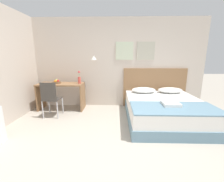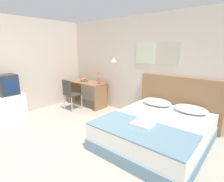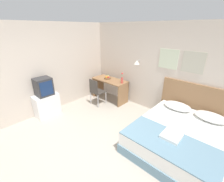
{
  "view_description": "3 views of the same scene",
  "coord_description": "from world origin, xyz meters",
  "px_view_note": "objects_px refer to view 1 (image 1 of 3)",
  "views": [
    {
      "loc": [
        0.11,
        -1.98,
        1.53
      ],
      "look_at": [
        0.01,
        1.44,
        0.74
      ],
      "focal_mm": 24.0,
      "sensor_mm": 36.0,
      "label": 1
    },
    {
      "loc": [
        2.64,
        -1.41,
        1.85
      ],
      "look_at": [
        0.02,
        1.7,
        0.83
      ],
      "focal_mm": 28.0,
      "sensor_mm": 36.0,
      "label": 2
    },
    {
      "loc": [
        1.99,
        -1.41,
        2.5
      ],
      "look_at": [
        -0.41,
        1.18,
        0.98
      ],
      "focal_mm": 24.0,
      "sensor_mm": 36.0,
      "label": 3
    }
  ],
  "objects_px": {
    "folded_towel_near_foot": "(171,104)",
    "fruit_bowl": "(57,82)",
    "desk": "(61,91)",
    "desk_chair": "(50,97)",
    "flower_vase": "(79,79)",
    "pillow_right": "(170,90)",
    "headboard": "(154,88)",
    "bed": "(164,110)",
    "pillow_left": "(144,90)",
    "throw_blanket": "(175,108)"
  },
  "relations": [
    {
      "from": "folded_towel_near_foot",
      "to": "fruit_bowl",
      "type": "height_order",
      "value": "fruit_bowl"
    },
    {
      "from": "desk",
      "to": "desk_chair",
      "type": "bearing_deg",
      "value": -94.1
    },
    {
      "from": "desk_chair",
      "to": "flower_vase",
      "type": "bearing_deg",
      "value": 47.53
    },
    {
      "from": "pillow_right",
      "to": "headboard",
      "type": "bearing_deg",
      "value": 141.56
    },
    {
      "from": "desk",
      "to": "flower_vase",
      "type": "bearing_deg",
      "value": 1.25
    },
    {
      "from": "bed",
      "to": "fruit_bowl",
      "type": "xyz_separation_m",
      "value": [
        -2.91,
        0.73,
        0.57
      ]
    },
    {
      "from": "bed",
      "to": "flower_vase",
      "type": "relative_size",
      "value": 5.86
    },
    {
      "from": "desk",
      "to": "flower_vase",
      "type": "height_order",
      "value": "flower_vase"
    },
    {
      "from": "desk_chair",
      "to": "flower_vase",
      "type": "height_order",
      "value": "flower_vase"
    },
    {
      "from": "fruit_bowl",
      "to": "headboard",
      "type": "bearing_deg",
      "value": 6.87
    },
    {
      "from": "pillow_left",
      "to": "desk_chair",
      "type": "xyz_separation_m",
      "value": [
        -2.45,
        -0.69,
        -0.04
      ]
    },
    {
      "from": "throw_blanket",
      "to": "pillow_left",
      "type": "bearing_deg",
      "value": 105.49
    },
    {
      "from": "flower_vase",
      "to": "folded_towel_near_foot",
      "type": "bearing_deg",
      "value": -28.38
    },
    {
      "from": "headboard",
      "to": "throw_blanket",
      "type": "height_order",
      "value": "headboard"
    },
    {
      "from": "folded_towel_near_foot",
      "to": "flower_vase",
      "type": "height_order",
      "value": "flower_vase"
    },
    {
      "from": "flower_vase",
      "to": "desk_chair",
      "type": "bearing_deg",
      "value": -132.47
    },
    {
      "from": "pillow_right",
      "to": "desk_chair",
      "type": "bearing_deg",
      "value": -167.97
    },
    {
      "from": "pillow_right",
      "to": "throw_blanket",
      "type": "bearing_deg",
      "value": -105.49
    },
    {
      "from": "headboard",
      "to": "pillow_right",
      "type": "bearing_deg",
      "value": -38.44
    },
    {
      "from": "throw_blanket",
      "to": "pillow_right",
      "type": "bearing_deg",
      "value": 74.51
    },
    {
      "from": "folded_towel_near_foot",
      "to": "desk_chair",
      "type": "height_order",
      "value": "desk_chair"
    },
    {
      "from": "pillow_right",
      "to": "throw_blanket",
      "type": "relative_size",
      "value": 0.4
    },
    {
      "from": "flower_vase",
      "to": "throw_blanket",
      "type": "bearing_deg",
      "value": -30.92
    },
    {
      "from": "bed",
      "to": "fruit_bowl",
      "type": "height_order",
      "value": "fruit_bowl"
    },
    {
      "from": "desk_chair",
      "to": "pillow_right",
      "type": "bearing_deg",
      "value": 12.03
    },
    {
      "from": "desk",
      "to": "desk_chair",
      "type": "height_order",
      "value": "desk_chair"
    },
    {
      "from": "folded_towel_near_foot",
      "to": "bed",
      "type": "bearing_deg",
      "value": 86.58
    },
    {
      "from": "headboard",
      "to": "pillow_left",
      "type": "bearing_deg",
      "value": -141.56
    },
    {
      "from": "bed",
      "to": "headboard",
      "type": "height_order",
      "value": "headboard"
    },
    {
      "from": "bed",
      "to": "flower_vase",
      "type": "height_order",
      "value": "flower_vase"
    },
    {
      "from": "bed",
      "to": "pillow_left",
      "type": "relative_size",
      "value": 3.05
    },
    {
      "from": "desk",
      "to": "fruit_bowl",
      "type": "bearing_deg",
      "value": 177.5
    },
    {
      "from": "folded_towel_near_foot",
      "to": "desk",
      "type": "distance_m",
      "value": 3.01
    },
    {
      "from": "throw_blanket",
      "to": "folded_towel_near_foot",
      "type": "xyz_separation_m",
      "value": [
        -0.03,
        0.15,
        0.04
      ]
    },
    {
      "from": "pillow_right",
      "to": "pillow_left",
      "type": "bearing_deg",
      "value": 180.0
    },
    {
      "from": "flower_vase",
      "to": "desk",
      "type": "bearing_deg",
      "value": -178.75
    },
    {
      "from": "throw_blanket",
      "to": "flower_vase",
      "type": "distance_m",
      "value": 2.64
    },
    {
      "from": "bed",
      "to": "throw_blanket",
      "type": "bearing_deg",
      "value": -90.0
    },
    {
      "from": "folded_towel_near_foot",
      "to": "desk_chair",
      "type": "distance_m",
      "value": 2.86
    },
    {
      "from": "headboard",
      "to": "flower_vase",
      "type": "height_order",
      "value": "headboard"
    },
    {
      "from": "bed",
      "to": "pillow_left",
      "type": "distance_m",
      "value": 0.93
    },
    {
      "from": "pillow_left",
      "to": "desk_chair",
      "type": "distance_m",
      "value": 2.55
    },
    {
      "from": "headboard",
      "to": "pillow_right",
      "type": "xyz_separation_m",
      "value": [
        0.38,
        -0.3,
        -0.01
      ]
    },
    {
      "from": "throw_blanket",
      "to": "desk_chair",
      "type": "xyz_separation_m",
      "value": [
        -2.84,
        0.7,
        0.02
      ]
    },
    {
      "from": "desk",
      "to": "pillow_right",
      "type": "bearing_deg",
      "value": 0.92
    },
    {
      "from": "desk",
      "to": "fruit_bowl",
      "type": "relative_size",
      "value": 5.37
    },
    {
      "from": "bed",
      "to": "desk",
      "type": "relative_size",
      "value": 1.62
    },
    {
      "from": "desk_chair",
      "to": "fruit_bowl",
      "type": "height_order",
      "value": "desk_chair"
    },
    {
      "from": "bed",
      "to": "fruit_bowl",
      "type": "relative_size",
      "value": 8.71
    },
    {
      "from": "desk",
      "to": "fruit_bowl",
      "type": "distance_m",
      "value": 0.3
    }
  ]
}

